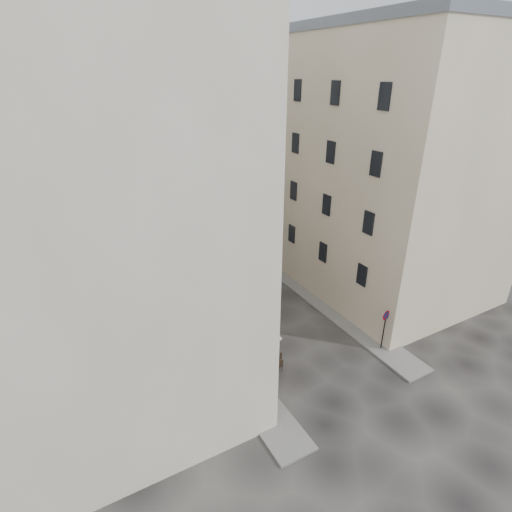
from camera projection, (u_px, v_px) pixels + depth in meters
ground at (296, 343)px, 25.31m from camera, size 90.00×90.00×0.00m
sidewalk_left at (206, 330)px, 26.49m from camera, size 2.00×22.00×0.12m
sidewalk_right at (324, 303)px, 29.63m from camera, size 2.00×18.00×0.12m
building_left at (84, 198)px, 18.73m from camera, size 12.20×16.20×20.60m
building_right at (395, 168)px, 28.75m from camera, size 12.20×14.20×18.60m
building_back at (173, 149)px, 36.01m from camera, size 18.20×10.20×18.60m
cafe_storefront at (227, 330)px, 23.42m from camera, size 1.74×7.30×3.50m
stone_steps at (216, 262)px, 35.12m from camera, size 9.00×3.15×0.80m
bollard_near at (259, 362)px, 22.87m from camera, size 0.12×0.12×0.98m
bollard_mid at (233, 331)px, 25.65m from camera, size 0.12×0.12×0.98m
bollard_far at (211, 305)px, 28.42m from camera, size 0.12×0.12×0.98m
no_parking_sign at (385, 322)px, 23.95m from camera, size 0.64×0.12×2.81m
bistro_table_a at (272, 367)px, 22.66m from camera, size 1.19×0.56×0.84m
bistro_table_b at (271, 360)px, 23.24m from camera, size 1.18×0.55×0.83m
bistro_table_c at (243, 334)px, 25.41m from camera, size 1.38×0.65×0.97m
bistro_table_d at (232, 326)px, 26.21m from camera, size 1.27×0.59×0.89m
bistro_table_e at (224, 322)px, 26.68m from camera, size 1.31×0.62×0.92m
pedestrian at (249, 345)px, 23.88m from camera, size 0.65×0.48×1.62m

